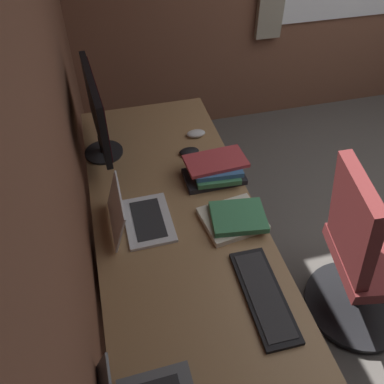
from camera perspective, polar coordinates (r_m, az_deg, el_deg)
wall_back at (r=1.28m, az=-20.35°, el=4.23°), size 4.44×0.10×2.60m
desk at (r=1.81m, az=-1.55°, el=-6.75°), size 2.07×0.74×0.73m
drawer_pedestal at (r=2.04m, az=-1.85°, el=-13.44°), size 0.40×0.51×0.69m
monitor_primary at (r=2.05m, az=-13.28°, el=10.96°), size 0.55×0.20×0.44m
laptop_left at (r=1.76m, az=-7.96°, el=-3.44°), size 0.30×0.27×0.20m
keyboard_main at (r=1.58m, az=10.11°, el=-14.16°), size 0.42×0.15×0.02m
mouse_main at (r=2.26m, az=0.57°, el=8.26°), size 0.06×0.10×0.03m
mouse_spare at (r=2.13m, az=-0.40°, el=5.72°), size 0.06×0.10×0.03m
book_stack_near at (r=1.97m, az=3.32°, el=3.15°), size 0.22×0.31×0.10m
book_stack_far at (r=1.78m, az=6.08°, el=-3.68°), size 0.26×0.29×0.06m
office_chair at (r=2.17m, az=23.12°, el=-8.82°), size 0.56×0.59×0.97m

